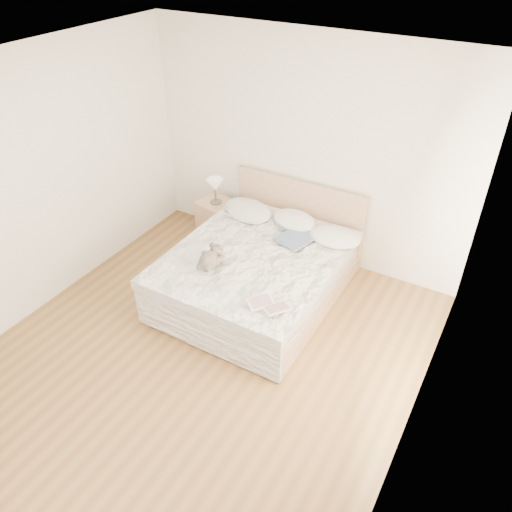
% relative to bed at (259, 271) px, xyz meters
% --- Properties ---
extents(floor, '(4.00, 4.50, 0.00)m').
position_rel_bed_xyz_m(floor, '(0.00, -1.19, -0.31)').
color(floor, brown).
rests_on(floor, ground).
extents(ceiling, '(4.00, 4.50, 0.00)m').
position_rel_bed_xyz_m(ceiling, '(0.00, -1.19, 2.39)').
color(ceiling, white).
rests_on(ceiling, ground).
extents(wall_back, '(4.00, 0.02, 2.70)m').
position_rel_bed_xyz_m(wall_back, '(0.00, 1.06, 1.04)').
color(wall_back, white).
rests_on(wall_back, ground).
extents(wall_left, '(0.02, 4.50, 2.70)m').
position_rel_bed_xyz_m(wall_left, '(-2.00, -1.19, 1.04)').
color(wall_left, white).
rests_on(wall_left, ground).
extents(wall_right, '(0.02, 4.50, 2.70)m').
position_rel_bed_xyz_m(wall_right, '(2.00, -1.19, 1.04)').
color(wall_right, white).
rests_on(wall_right, ground).
extents(window, '(0.02, 1.30, 1.10)m').
position_rel_bed_xyz_m(window, '(1.99, -0.89, 1.14)').
color(window, white).
rests_on(window, wall_right).
extents(bed, '(1.72, 2.14, 1.00)m').
position_rel_bed_xyz_m(bed, '(0.00, 0.00, 0.00)').
color(bed, tan).
rests_on(bed, floor).
extents(nightstand, '(0.52, 0.48, 0.56)m').
position_rel_bed_xyz_m(nightstand, '(-1.04, 0.72, -0.03)').
color(nightstand, tan).
rests_on(nightstand, floor).
extents(table_lamp, '(0.22, 0.22, 0.33)m').
position_rel_bed_xyz_m(table_lamp, '(-1.04, 0.70, 0.49)').
color(table_lamp, '#4D4843').
rests_on(table_lamp, nightstand).
extents(pillow_left, '(0.76, 0.62, 0.20)m').
position_rel_bed_xyz_m(pillow_left, '(-0.51, 0.62, 0.33)').
color(pillow_left, silver).
rests_on(pillow_left, bed).
extents(pillow_middle, '(0.66, 0.53, 0.17)m').
position_rel_bed_xyz_m(pillow_middle, '(0.09, 0.70, 0.33)').
color(pillow_middle, white).
rests_on(pillow_middle, bed).
extents(pillow_right, '(0.63, 0.48, 0.18)m').
position_rel_bed_xyz_m(pillow_right, '(0.64, 0.60, 0.33)').
color(pillow_right, white).
rests_on(pillow_right, bed).
extents(blouse, '(0.66, 0.68, 0.02)m').
position_rel_bed_xyz_m(blouse, '(0.27, 0.42, 0.32)').
color(blouse, '#3E516E').
rests_on(blouse, bed).
extents(photo_book, '(0.30, 0.21, 0.02)m').
position_rel_bed_xyz_m(photo_book, '(-0.60, 0.51, 0.32)').
color(photo_book, white).
rests_on(photo_book, bed).
extents(childrens_book, '(0.44, 0.41, 0.02)m').
position_rel_bed_xyz_m(childrens_book, '(0.56, -0.79, 0.32)').
color(childrens_book, '#FFF3CE').
rests_on(childrens_book, bed).
extents(teddy_bear, '(0.27, 0.36, 0.17)m').
position_rel_bed_xyz_m(teddy_bear, '(-0.29, -0.55, 0.34)').
color(teddy_bear, brown).
rests_on(teddy_bear, bed).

